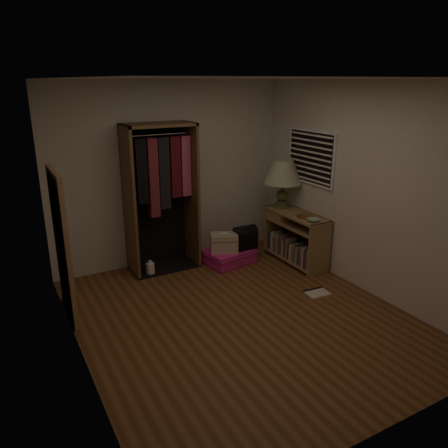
{
  "coord_description": "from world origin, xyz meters",
  "views": [
    {
      "loc": [
        -2.31,
        -3.77,
        2.58
      ],
      "look_at": [
        0.3,
        0.95,
        0.8
      ],
      "focal_mm": 35.0,
      "sensor_mm": 36.0,
      "label": 1
    }
  ],
  "objects": [
    {
      "name": "floor_mirror",
      "position": [
        -1.7,
        1.0,
        0.85
      ],
      "size": [
        0.06,
        0.8,
        1.7
      ],
      "color": "#9D734C",
      "rests_on": "ground"
    },
    {
      "name": "table_lamp",
      "position": [
        1.54,
        1.38,
        1.28
      ],
      "size": [
        0.65,
        0.65,
        0.72
      ],
      "rotation": [
        0.0,
        0.0,
        -0.13
      ],
      "color": "#414F26",
      "rests_on": "console_bookshelf"
    },
    {
      "name": "black_bag",
      "position": [
        0.88,
        1.35,
        0.39
      ],
      "size": [
        0.33,
        0.21,
        0.35
      ],
      "rotation": [
        0.0,
        0.0,
        -0.02
      ],
      "color": "black",
      "rests_on": "pink_suitcase"
    },
    {
      "name": "train_case",
      "position": [
        0.54,
        1.39,
        0.35
      ],
      "size": [
        0.47,
        0.41,
        0.29
      ],
      "rotation": [
        0.0,
        0.0,
        -0.41
      ],
      "color": "tan",
      "rests_on": "pink_suitcase"
    },
    {
      "name": "room_walls",
      "position": [
        0.08,
        0.04,
        1.5
      ],
      "size": [
        3.52,
        4.02,
        2.6
      ],
      "color": "beige",
      "rests_on": "ground"
    },
    {
      "name": "ceramic_bowl",
      "position": [
        1.49,
        0.59,
        0.77
      ],
      "size": [
        0.18,
        0.18,
        0.04
      ],
      "primitive_type": "imported",
      "rotation": [
        0.0,
        0.0,
        -0.09
      ],
      "color": "#99B89A",
      "rests_on": "console_bookshelf"
    },
    {
      "name": "console_bookshelf",
      "position": [
        1.53,
        1.05,
        0.39
      ],
      "size": [
        0.42,
        1.12,
        0.75
      ],
      "color": "olive",
      "rests_on": "ground"
    },
    {
      "name": "pink_suitcase",
      "position": [
        0.64,
        1.41,
        0.11
      ],
      "size": [
        0.77,
        0.62,
        0.21
      ],
      "rotation": [
        0.0,
        0.0,
        0.17
      ],
      "color": "#DD1B8A",
      "rests_on": "ground"
    },
    {
      "name": "white_jug",
      "position": [
        -0.51,
        1.6,
        0.09
      ],
      "size": [
        0.12,
        0.12,
        0.21
      ],
      "rotation": [
        0.0,
        0.0,
        -0.06
      ],
      "color": "white",
      "rests_on": "ground"
    },
    {
      "name": "open_wardrobe",
      "position": [
        -0.23,
        1.77,
        1.21
      ],
      "size": [
        1.02,
        0.5,
        2.05
      ],
      "color": "brown",
      "rests_on": "ground"
    },
    {
      "name": "floor_book",
      "position": [
        1.13,
        0.03,
        0.01
      ],
      "size": [
        0.31,
        0.25,
        0.03
      ],
      "rotation": [
        0.0,
        0.0,
        -0.08
      ],
      "color": "beige",
      "rests_on": "ground"
    },
    {
      "name": "ground",
      "position": [
        0.0,
        0.0,
        0.0
      ],
      "size": [
        4.0,
        4.0,
        0.0
      ],
      "primitive_type": "plane",
      "color": "brown",
      "rests_on": "ground"
    },
    {
      "name": "brass_tray",
      "position": [
        1.54,
        0.81,
        0.76
      ],
      "size": [
        0.27,
        0.27,
        0.01
      ],
      "rotation": [
        0.0,
        0.0,
        0.06
      ],
      "color": "olive",
      "rests_on": "console_bookshelf"
    }
  ]
}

